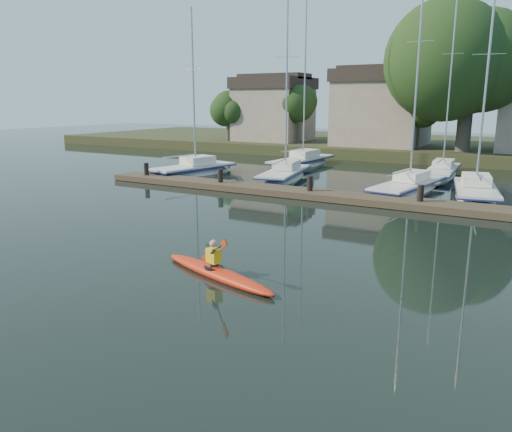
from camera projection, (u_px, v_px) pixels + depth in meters
The scene contains 10 objects.
ground at pixel (210, 285), 14.67m from camera, with size 160.00×160.00×0.00m, color black.
kayak at pixel (217, 271), 15.31m from camera, with size 4.99×2.12×1.60m.
dock at pixel (362, 199), 26.45m from camera, with size 34.00×2.00×1.80m.
sailboat_0 at pixel (194, 177), 36.57m from camera, with size 3.89×8.47×12.97m.
sailboat_1 at pixel (284, 182), 34.46m from camera, with size 3.67×8.80×13.99m.
sailboat_2 at pixel (407, 195), 29.59m from camera, with size 3.34×9.05×14.64m.
sailboat_3 at pixel (475, 201), 27.88m from camera, with size 3.58×8.54×13.36m.
sailboat_5 at pixel (301, 168), 41.41m from camera, with size 2.91×9.74×15.90m.
sailboat_6 at pixel (442, 178), 36.05m from camera, with size 2.35×9.18×14.47m.
shore at pixel (468, 123), 47.19m from camera, with size 90.00×25.25×12.75m.
Camera 1 is at (8.07, -11.31, 5.29)m, focal length 35.00 mm.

